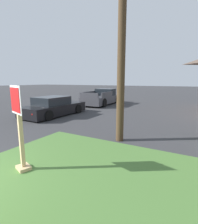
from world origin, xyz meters
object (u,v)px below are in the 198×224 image
at_px(manhole_cover, 56,147).
at_px(stop_sign, 20,132).
at_px(parked_sedan_black, 54,107).
at_px(pickup_truck_charcoal, 103,98).

bearing_deg(manhole_cover, stop_sign, -74.33).
distance_m(stop_sign, manhole_cover, 1.99).
xyz_separation_m(manhole_cover, parked_sedan_black, (-4.05, 4.14, 0.53)).
bearing_deg(parked_sedan_black, manhole_cover, -45.62).
bearing_deg(pickup_truck_charcoal, parked_sedan_black, -91.40).
bearing_deg(pickup_truck_charcoal, manhole_cover, -69.86).
bearing_deg(pickup_truck_charcoal, stop_sign, -70.44).
bearing_deg(parked_sedan_black, pickup_truck_charcoal, 88.60).
height_order(stop_sign, pickup_truck_charcoal, stop_sign).
bearing_deg(stop_sign, manhole_cover, 105.67).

